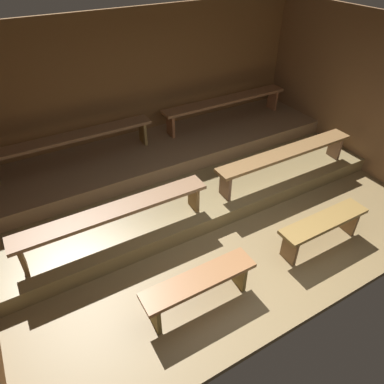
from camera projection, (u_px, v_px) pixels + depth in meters
ground at (200, 207)px, 5.87m from camera, size 7.14×4.91×0.08m
wall_back at (143, 87)px, 6.48m from camera, size 7.14×0.06×2.66m
wall_right at (354, 91)px, 6.32m from camera, size 0.06×4.91×2.66m
platform_lower at (180, 178)px, 6.26m from camera, size 6.34×2.69×0.25m
platform_middle at (164, 150)px, 6.53m from camera, size 6.34×1.46×0.25m
bench_floor_left at (199, 284)px, 4.09m from camera, size 1.41×0.33×0.47m
bench_floor_right at (323, 225)px, 4.89m from camera, size 1.41×0.33×0.47m
bench_lower_left at (115, 214)px, 4.67m from camera, size 2.66×0.33×0.47m
bench_lower_right at (286, 155)px, 5.86m from camera, size 2.66×0.33×0.47m
bench_middle_left at (72, 139)px, 5.78m from camera, size 2.71×0.33×0.47m
bench_middle_right at (226, 102)px, 6.99m from camera, size 2.71×0.33×0.47m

